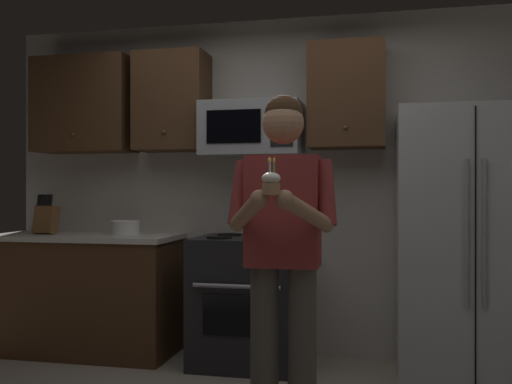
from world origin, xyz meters
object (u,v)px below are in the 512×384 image
object	(u,v)px
refrigerator	(467,245)
knife_block	(46,219)
bowl_large_white	(125,227)
person	(283,241)
microwave	(252,129)
oven_range	(248,300)
cupcake	(271,183)

from	to	relation	value
refrigerator	knife_block	bearing A→B (deg)	179.83
bowl_large_white	person	bearing A→B (deg)	-38.94
refrigerator	person	distance (m)	1.50
microwave	bowl_large_white	world-z (taller)	microwave
refrigerator	person	size ratio (longest dim) A/B	1.02
microwave	knife_block	world-z (taller)	microwave
person	refrigerator	bearing A→B (deg)	45.14
microwave	person	bearing A→B (deg)	-70.10
knife_block	bowl_large_white	distance (m)	0.63
oven_range	person	size ratio (longest dim) A/B	0.53
bowl_large_white	person	xyz separation A→B (m)	(1.44, -1.16, 0.02)
bowl_large_white	cupcake	bearing A→B (deg)	-46.04
microwave	person	xyz separation A→B (m)	(0.44, -1.22, -0.72)
oven_range	refrigerator	distance (m)	1.56
microwave	cupcake	world-z (taller)	microwave
oven_range	microwave	xyz separation A→B (m)	(0.00, 0.12, 1.26)
microwave	refrigerator	distance (m)	1.72
knife_block	person	size ratio (longest dim) A/B	0.18
refrigerator	person	world-z (taller)	refrigerator
oven_range	refrigerator	world-z (taller)	refrigerator
refrigerator	bowl_large_white	world-z (taller)	refrigerator
microwave	knife_block	bearing A→B (deg)	-174.74
oven_range	knife_block	distance (m)	1.72
oven_range	knife_block	xyz separation A→B (m)	(-1.62, -0.03, 0.58)
bowl_large_white	cupcake	distance (m)	2.09
oven_range	microwave	bearing A→B (deg)	89.98
microwave	person	world-z (taller)	microwave
refrigerator	oven_range	bearing A→B (deg)	178.50
oven_range	person	world-z (taller)	person
knife_block	person	bearing A→B (deg)	-27.48
refrigerator	knife_block	distance (m)	3.12
knife_block	cupcake	world-z (taller)	cupcake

